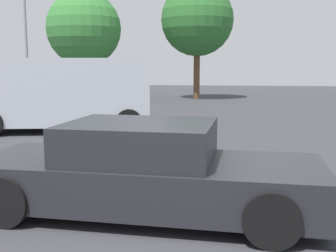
% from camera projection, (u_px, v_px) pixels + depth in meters
% --- Properties ---
extents(ground_plane, '(80.00, 80.00, 0.00)m').
position_uv_depth(ground_plane, '(172.00, 221.00, 5.29)').
color(ground_plane, '#38383D').
extents(sedan_foreground, '(4.65, 2.06, 1.23)m').
position_uv_depth(sedan_foreground, '(146.00, 171.00, 5.54)').
color(sedan_foreground, '#232328').
rests_on(sedan_foreground, ground_plane).
extents(van_white, '(5.40, 3.08, 2.20)m').
position_uv_depth(van_white, '(65.00, 92.00, 12.67)').
color(van_white, '#B2B7C1').
rests_on(van_white, ground_plane).
extents(light_post_mid, '(0.44, 0.44, 6.59)m').
position_uv_depth(light_post_mid, '(25.00, 18.00, 21.47)').
color(light_post_mid, gray).
rests_on(light_post_mid, ground_plane).
extents(tree_back_left, '(4.39, 4.39, 6.99)m').
position_uv_depth(tree_back_left, '(197.00, 20.00, 25.13)').
color(tree_back_left, brown).
rests_on(tree_back_left, ground_plane).
extents(tree_back_center, '(4.38, 4.38, 6.39)m').
position_uv_depth(tree_back_center, '(84.00, 29.00, 24.50)').
color(tree_back_center, brown).
rests_on(tree_back_center, ground_plane).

